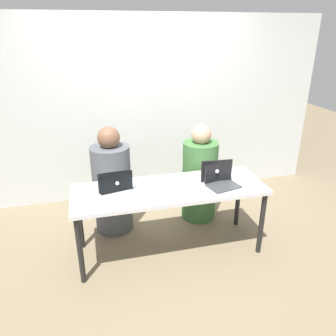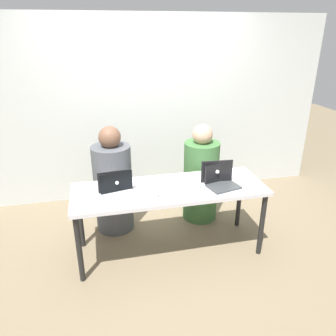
{
  "view_description": "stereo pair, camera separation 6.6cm",
  "coord_description": "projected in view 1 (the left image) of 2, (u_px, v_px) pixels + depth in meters",
  "views": [
    {
      "loc": [
        -0.71,
        -2.73,
        2.12
      ],
      "look_at": [
        0.0,
        0.06,
        0.9
      ],
      "focal_mm": 35.0,
      "sensor_mm": 36.0,
      "label": 1
    },
    {
      "loc": [
        -0.65,
        -2.74,
        2.12
      ],
      "look_at": [
        0.0,
        0.06,
        0.9
      ],
      "focal_mm": 35.0,
      "sensor_mm": 36.0,
      "label": 2
    }
  ],
  "objects": [
    {
      "name": "person_on_right",
      "position": [
        200.0,
        178.0,
        3.84
      ],
      "size": [
        0.5,
        0.5,
        1.16
      ],
      "rotation": [
        0.0,
        0.0,
        2.87
      ],
      "color": "#3A6835",
      "rests_on": "ground"
    },
    {
      "name": "back_wall",
      "position": [
        142.0,
        110.0,
        4.22
      ],
      "size": [
        4.82,
        0.1,
        2.31
      ],
      "primitive_type": "cube",
      "color": "silver",
      "rests_on": "ground"
    },
    {
      "name": "ground_plane",
      "position": [
        169.0,
        249.0,
        3.43
      ],
      "size": [
        12.0,
        12.0,
        0.0
      ],
      "primitive_type": "plane",
      "color": "#73644C"
    },
    {
      "name": "person_on_left",
      "position": [
        112.0,
        186.0,
        3.6
      ],
      "size": [
        0.52,
        0.52,
        1.2
      ],
      "rotation": [
        0.0,
        0.0,
        3.42
      ],
      "color": "#4A4D52",
      "rests_on": "ground"
    },
    {
      "name": "laptop_back_right",
      "position": [
        214.0,
        175.0,
        3.3
      ],
      "size": [
        0.33,
        0.29,
        0.24
      ],
      "rotation": [
        0.0,
        0.0,
        3.06
      ],
      "color": "silver",
      "rests_on": "desk"
    },
    {
      "name": "water_glass_right",
      "position": [
        198.0,
        190.0,
        3.01
      ],
      "size": [
        0.07,
        0.07,
        0.1
      ],
      "color": "white",
      "rests_on": "desk"
    },
    {
      "name": "desk",
      "position": [
        170.0,
        194.0,
        3.17
      ],
      "size": [
        1.85,
        0.63,
        0.72
      ],
      "color": "silver",
      "rests_on": "ground"
    },
    {
      "name": "water_glass_left",
      "position": [
        155.0,
        194.0,
        2.93
      ],
      "size": [
        0.07,
        0.07,
        0.11
      ],
      "color": "silver",
      "rests_on": "desk"
    },
    {
      "name": "laptop_front_left",
      "position": [
        117.0,
        192.0,
        2.96
      ],
      "size": [
        0.33,
        0.27,
        0.22
      ],
      "rotation": [
        0.0,
        0.0,
        0.11
      ],
      "color": "silver",
      "rests_on": "desk"
    },
    {
      "name": "laptop_front_right",
      "position": [
        221.0,
        181.0,
        3.17
      ],
      "size": [
        0.33,
        0.28,
        0.21
      ],
      "rotation": [
        0.0,
        0.0,
        0.24
      ],
      "color": "#383B3E",
      "rests_on": "desk"
    },
    {
      "name": "laptop_back_left",
      "position": [
        115.0,
        186.0,
        3.07
      ],
      "size": [
        0.34,
        0.28,
        0.21
      ],
      "rotation": [
        0.0,
        0.0,
        3.36
      ],
      "color": "#B3B0B5",
      "rests_on": "desk"
    }
  ]
}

